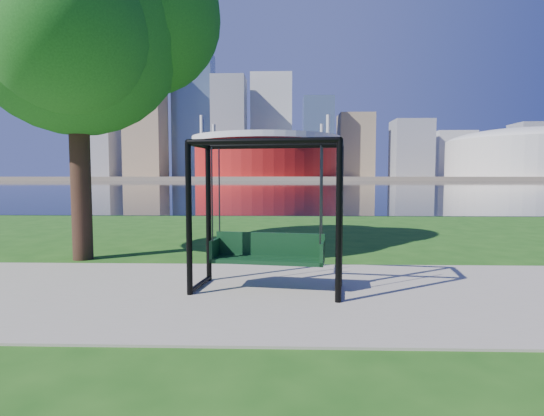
{
  "coord_description": "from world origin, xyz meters",
  "views": [
    {
      "loc": [
        0.31,
        -6.61,
        1.71
      ],
      "look_at": [
        0.12,
        0.0,
        1.23
      ],
      "focal_mm": 28.0,
      "sensor_mm": 36.0,
      "label": 1
    }
  ],
  "objects": [
    {
      "name": "ground",
      "position": [
        0.0,
        0.0,
        0.0
      ],
      "size": [
        900.0,
        900.0,
        0.0
      ],
      "primitive_type": "plane",
      "color": "#1E5114",
      "rests_on": "ground"
    },
    {
      "name": "path",
      "position": [
        0.0,
        -0.5,
        0.01
      ],
      "size": [
        120.0,
        4.0,
        0.03
      ],
      "primitive_type": "cube",
      "color": "#9E937F",
      "rests_on": "ground"
    },
    {
      "name": "river",
      "position": [
        0.0,
        102.0,
        0.01
      ],
      "size": [
        900.0,
        180.0,
        0.02
      ],
      "primitive_type": "cube",
      "color": "black",
      "rests_on": "ground"
    },
    {
      "name": "far_bank",
      "position": [
        0.0,
        306.0,
        1.0
      ],
      "size": [
        900.0,
        228.0,
        2.0
      ],
      "primitive_type": "cube",
      "color": "#937F60",
      "rests_on": "ground"
    },
    {
      "name": "stadium",
      "position": [
        -10.0,
        235.0,
        14.23
      ],
      "size": [
        83.0,
        83.0,
        32.0
      ],
      "color": "maroon",
      "rests_on": "far_bank"
    },
    {
      "name": "arena",
      "position": [
        135.0,
        235.0,
        15.87
      ],
      "size": [
        84.0,
        84.0,
        26.56
      ],
      "color": "beige",
      "rests_on": "far_bank"
    },
    {
      "name": "skyline",
      "position": [
        -4.27,
        319.39,
        35.89
      ],
      "size": [
        392.0,
        66.0,
        96.5
      ],
      "color": "gray",
      "rests_on": "far_bank"
    },
    {
      "name": "swing",
      "position": [
        0.07,
        -0.36,
        1.09
      ],
      "size": [
        2.31,
        1.26,
        2.25
      ],
      "rotation": [
        0.0,
        0.0,
        -0.15
      ],
      "color": "black",
      "rests_on": "ground"
    },
    {
      "name": "park_tree",
      "position": [
        -3.95,
        2.1,
        4.91
      ],
      "size": [
        5.69,
        5.14,
        7.06
      ],
      "color": "black",
      "rests_on": "ground"
    }
  ]
}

